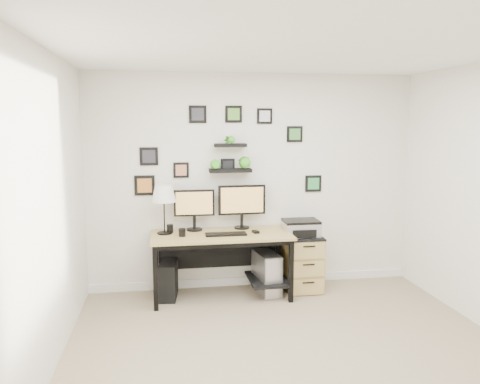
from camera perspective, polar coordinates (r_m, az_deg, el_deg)
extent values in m
plane|color=tan|center=(4.23, 7.05, -19.95)|extent=(4.00, 4.00, 0.00)
plane|color=white|center=(3.78, 7.78, 17.39)|extent=(4.00, 4.00, 0.00)
plane|color=white|center=(5.72, 1.67, 1.28)|extent=(4.00, 0.00, 4.00)
plane|color=white|center=(2.03, 24.15, -12.62)|extent=(4.00, 0.00, 4.00)
plane|color=white|center=(3.75, -23.35, -3.12)|extent=(0.00, 4.00, 4.00)
cube|color=white|center=(5.99, 1.65, -10.70)|extent=(4.00, 0.03, 0.10)
cube|color=tan|center=(5.39, -2.29, -5.26)|extent=(1.60, 0.70, 0.03)
cube|color=black|center=(5.40, -2.29, -5.68)|extent=(1.54, 0.64, 0.05)
cube|color=black|center=(5.78, -2.68, -7.16)|extent=(1.44, 0.02, 0.41)
cube|color=black|center=(5.63, 3.40, -10.54)|extent=(0.45, 0.63, 0.03)
cube|color=black|center=(5.17, -10.27, -10.32)|extent=(0.05, 0.05, 0.72)
cube|color=black|center=(5.74, -10.17, -8.42)|extent=(0.05, 0.05, 0.72)
cube|color=black|center=(5.35, 6.25, -9.59)|extent=(0.05, 0.05, 0.72)
cube|color=black|center=(5.90, 4.68, -7.84)|extent=(0.05, 0.05, 0.72)
cylinder|color=black|center=(5.58, -5.57, -4.57)|extent=(0.19, 0.19, 0.02)
cylinder|color=black|center=(5.56, -5.58, -3.74)|extent=(0.04, 0.04, 0.17)
cube|color=black|center=(5.51, -5.61, -1.34)|extent=(0.48, 0.04, 0.31)
cube|color=tan|center=(5.49, -5.60, -1.37)|extent=(0.43, 0.01, 0.27)
cylinder|color=black|center=(5.65, 0.22, -4.35)|extent=(0.19, 0.19, 0.02)
cylinder|color=black|center=(5.63, 0.22, -3.55)|extent=(0.04, 0.04, 0.16)
cube|color=black|center=(5.58, 0.23, -0.96)|extent=(0.57, 0.04, 0.35)
cube|color=tan|center=(5.56, 0.27, -1.00)|extent=(0.51, 0.02, 0.31)
cube|color=black|center=(5.31, -1.73, -5.16)|extent=(0.46, 0.15, 0.02)
cube|color=black|center=(5.42, 1.91, -4.87)|extent=(0.08, 0.10, 0.03)
cylinder|color=black|center=(5.45, -9.17, -4.96)|extent=(0.17, 0.17, 0.02)
cylinder|color=black|center=(5.40, -9.23, -2.30)|extent=(0.01, 0.01, 0.51)
cone|color=white|center=(5.37, -9.28, -0.18)|extent=(0.28, 0.28, 0.19)
cylinder|color=black|center=(5.29, -7.07, -4.92)|extent=(0.08, 0.08, 0.09)
cylinder|color=black|center=(5.48, -8.53, -4.43)|extent=(0.08, 0.08, 0.10)
cube|color=black|center=(5.56, -8.72, -10.55)|extent=(0.23, 0.44, 0.42)
cube|color=gray|center=(5.64, 3.25, -9.81)|extent=(0.28, 0.52, 0.49)
cube|color=silver|center=(5.43, 4.18, -10.57)|extent=(0.20, 0.04, 0.46)
cube|color=tan|center=(5.79, 7.56, -8.57)|extent=(0.42, 0.50, 0.65)
cube|color=black|center=(5.70, 7.62, -5.34)|extent=(0.43, 0.51, 0.02)
cube|color=tan|center=(5.63, 8.28, -11.42)|extent=(0.39, 0.02, 0.18)
cylinder|color=black|center=(5.59, 8.34, -10.88)|extent=(0.14, 0.02, 0.02)
cube|color=tan|center=(5.56, 8.33, -9.32)|extent=(0.39, 0.02, 0.18)
cylinder|color=black|center=(5.53, 8.39, -8.76)|extent=(0.14, 0.02, 0.02)
cube|color=tan|center=(5.50, 8.38, -7.16)|extent=(0.39, 0.02, 0.18)
cylinder|color=black|center=(5.47, 8.44, -6.59)|extent=(0.14, 0.02, 0.02)
cube|color=silver|center=(5.66, 7.42, -4.48)|extent=(0.42, 0.33, 0.16)
cube|color=black|center=(5.64, 7.44, -3.54)|extent=(0.42, 0.33, 0.03)
cube|color=black|center=(5.51, 7.90, -5.10)|extent=(0.28, 0.02, 0.09)
cube|color=black|center=(5.56, -1.19, 2.64)|extent=(0.50, 0.18, 0.04)
cube|color=black|center=(5.53, -1.18, 5.73)|extent=(0.38, 0.15, 0.04)
imported|color=green|center=(5.53, -2.94, 4.21)|extent=(0.15, 0.12, 0.27)
imported|color=green|center=(5.58, 0.54, 4.26)|extent=(0.15, 0.15, 0.27)
imported|color=green|center=(5.53, -1.18, 7.25)|extent=(0.13, 0.09, 0.25)
cube|color=black|center=(5.69, 3.02, 9.22)|extent=(0.19, 0.02, 0.19)
cube|color=silver|center=(5.68, 3.04, 9.22)|extent=(0.13, 0.00, 0.13)
cube|color=black|center=(5.59, -7.19, 2.66)|extent=(0.18, 0.02, 0.18)
cube|color=#B77254|center=(5.58, -7.19, 2.65)|extent=(0.13, 0.00, 0.13)
cube|color=black|center=(5.57, -11.05, 4.28)|extent=(0.21, 0.02, 0.21)
cube|color=#2B2932|center=(5.56, -11.05, 4.27)|extent=(0.15, 0.00, 0.15)
cube|color=black|center=(5.57, -5.18, 9.42)|extent=(0.21, 0.02, 0.21)
cube|color=#2A2C32|center=(5.56, -5.17, 9.42)|extent=(0.14, 0.00, 0.14)
cube|color=black|center=(5.62, -0.79, 9.47)|extent=(0.20, 0.02, 0.20)
cube|color=#559732|center=(5.61, -0.77, 9.47)|extent=(0.14, 0.00, 0.14)
cube|color=black|center=(5.78, 6.68, 7.02)|extent=(0.19, 0.02, 0.19)
cube|color=#43863C|center=(5.77, 6.71, 7.02)|extent=(0.14, 0.00, 0.14)
cube|color=black|center=(5.61, -11.55, 0.79)|extent=(0.24, 0.02, 0.24)
cube|color=#C6742E|center=(5.60, -11.56, 0.77)|extent=(0.17, 0.00, 0.17)
cube|color=black|center=(5.90, 8.92, 1.03)|extent=(0.20, 0.02, 0.20)
cube|color=#35934A|center=(5.89, 8.96, 1.01)|extent=(0.14, 0.00, 0.14)
cube|color=black|center=(5.63, -1.50, 3.23)|extent=(0.17, 0.02, 0.17)
cube|color=black|center=(5.62, -1.49, 3.22)|extent=(0.12, 0.00, 0.12)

